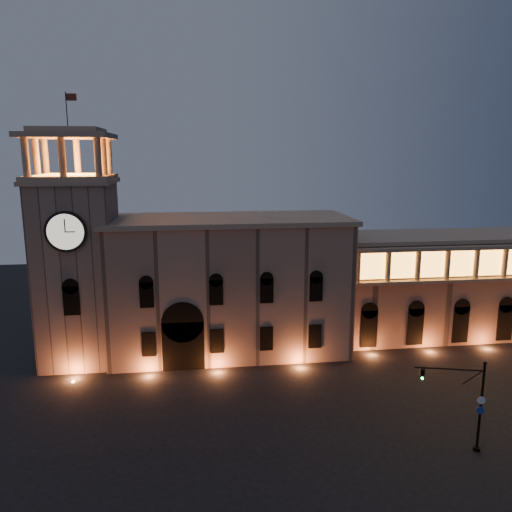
# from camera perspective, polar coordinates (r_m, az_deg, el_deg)

# --- Properties ---
(ground) EXTENTS (160.00, 160.00, 0.00)m
(ground) POSITION_cam_1_polar(r_m,az_deg,el_deg) (48.32, 1.71, -20.19)
(ground) COLOR black
(ground) RESTS_ON ground
(government_building) EXTENTS (30.80, 12.80, 17.60)m
(government_building) POSITION_cam_1_polar(r_m,az_deg,el_deg) (64.82, -3.14, -3.33)
(government_building) COLOR #8B6C5B
(government_building) RESTS_ON ground
(clock_tower) EXTENTS (9.80, 9.80, 32.40)m
(clock_tower) POSITION_cam_1_polar(r_m,az_deg,el_deg) (64.36, -19.70, -0.70)
(clock_tower) COLOR #8B6C5B
(clock_tower) RESTS_ON ground
(colonnade_wing) EXTENTS (40.60, 11.50, 14.50)m
(colonnade_wing) POSITION_cam_1_polar(r_m,az_deg,el_deg) (77.31, 22.85, -2.88)
(colonnade_wing) COLOR #866655
(colonnade_wing) RESTS_ON ground
(traffic_light) EXTENTS (5.90, 1.83, 8.32)m
(traffic_light) POSITION_cam_1_polar(r_m,az_deg,el_deg) (48.29, 23.12, -15.28)
(traffic_light) COLOR black
(traffic_light) RESTS_ON ground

